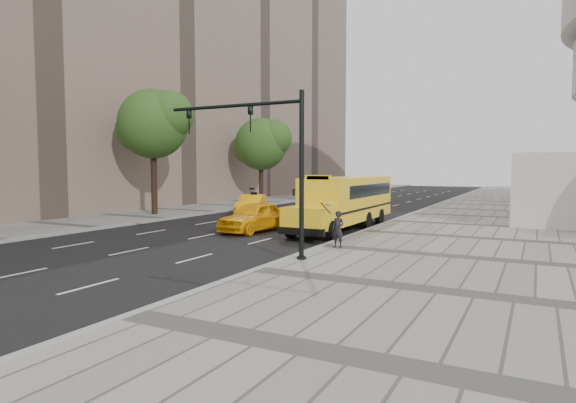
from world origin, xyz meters
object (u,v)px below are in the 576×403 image
at_px(taxi_far, 252,205).
at_px(school_bus, 347,198).
at_px(tree_b, 154,123).
at_px(pedestrian, 338,229).
at_px(traffic_signal, 269,154).
at_px(tree_c, 262,144).
at_px(taxi_near, 254,217).

bearing_deg(taxi_far, school_bus, -44.12).
relative_size(tree_b, pedestrian, 5.84).
bearing_deg(tree_b, traffic_signal, -34.08).
height_order(school_bus, taxi_far, school_bus).
distance_m(tree_b, school_bus, 15.72).
relative_size(tree_c, taxi_far, 1.84).
bearing_deg(school_bus, tree_c, 133.96).
bearing_deg(taxi_near, taxi_far, 127.46).
distance_m(tree_b, taxi_far, 9.25).
bearing_deg(tree_b, taxi_far, 35.96).
bearing_deg(pedestrian, school_bus, 120.37).
xyz_separation_m(tree_b, traffic_signal, (15.60, -10.55, -2.66)).
xyz_separation_m(tree_b, pedestrian, (17.26, -7.52, -5.81)).
bearing_deg(traffic_signal, school_bus, 93.82).
height_order(tree_b, tree_c, tree_b).
height_order(tree_c, taxi_near, tree_c).
xyz_separation_m(tree_b, taxi_far, (5.71, 4.14, -5.98)).
relative_size(tree_b, traffic_signal, 1.44).
height_order(tree_b, taxi_near, tree_b).
xyz_separation_m(tree_c, traffic_signal, (15.59, -25.81, -1.87)).
distance_m(taxi_near, traffic_signal, 8.95).
relative_size(taxi_near, traffic_signal, 0.76).
bearing_deg(tree_c, traffic_signal, -58.86).
bearing_deg(pedestrian, taxi_far, 147.28).
bearing_deg(taxi_far, pedestrian, -64.16).
height_order(taxi_near, traffic_signal, traffic_signal).
bearing_deg(taxi_far, traffic_signal, -74.95).
relative_size(taxi_far, pedestrian, 2.95).
xyz_separation_m(tree_b, school_bus, (14.91, -0.19, -4.99)).
distance_m(tree_c, pedestrian, 29.02).
bearing_deg(taxi_near, traffic_signal, -49.65).
xyz_separation_m(tree_c, pedestrian, (17.26, -22.78, -5.03)).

